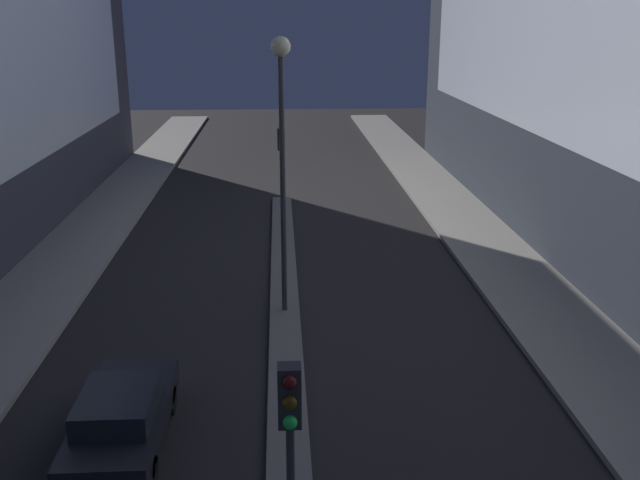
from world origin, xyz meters
TOP-DOWN VIEW (x-y plane):
  - median_strip at (0.00, 15.52)m, footprint 0.90×29.05m
  - traffic_light_near at (0.00, 4.24)m, footprint 0.32×0.42m
  - traffic_light_mid at (0.00, 25.28)m, footprint 0.32×0.42m
  - street_lamp at (0.00, 15.86)m, footprint 0.56×0.56m
  - car_left_lane at (-3.43, 8.87)m, footprint 1.73×4.38m

SIDE VIEW (x-z plane):
  - median_strip at x=0.00m, z-range 0.00..0.13m
  - car_left_lane at x=-3.43m, z-range 0.01..1.47m
  - traffic_light_near at x=0.00m, z-range 1.10..5.21m
  - traffic_light_mid at x=0.00m, z-range 1.10..5.21m
  - street_lamp at x=0.00m, z-range 1.77..9.81m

